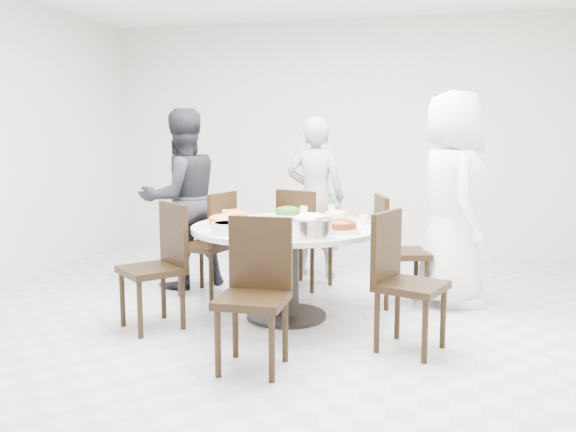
% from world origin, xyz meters
% --- Properties ---
extents(floor, '(6.00, 6.00, 0.01)m').
position_xyz_m(floor, '(0.00, 0.00, 0.00)').
color(floor, silver).
rests_on(floor, ground).
extents(wall_back, '(6.00, 0.01, 2.80)m').
position_xyz_m(wall_back, '(0.00, 3.00, 1.40)').
color(wall_back, silver).
rests_on(wall_back, ground).
extents(wall_front, '(6.00, 0.01, 2.80)m').
position_xyz_m(wall_front, '(0.00, -3.00, 1.40)').
color(wall_front, silver).
rests_on(wall_front, ground).
extents(dining_table, '(1.50, 1.50, 0.75)m').
position_xyz_m(dining_table, '(-0.09, 0.27, 0.38)').
color(dining_table, white).
rests_on(dining_table, floor).
extents(chair_ne, '(0.53, 0.53, 0.95)m').
position_xyz_m(chair_ne, '(0.78, 0.87, 0.47)').
color(chair_ne, black).
rests_on(chair_ne, floor).
extents(chair_n, '(0.54, 0.54, 0.95)m').
position_xyz_m(chair_n, '(-0.15, 1.26, 0.47)').
color(chair_n, black).
rests_on(chair_n, floor).
extents(chair_nw, '(0.50, 0.50, 0.95)m').
position_xyz_m(chair_nw, '(-0.98, 0.76, 0.47)').
color(chair_nw, black).
rests_on(chair_nw, floor).
extents(chair_sw, '(0.59, 0.59, 0.95)m').
position_xyz_m(chair_sw, '(-1.02, -0.24, 0.47)').
color(chair_sw, black).
rests_on(chair_sw, floor).
extents(chair_s, '(0.43, 0.43, 0.95)m').
position_xyz_m(chair_s, '(-0.04, -0.83, 0.47)').
color(chair_s, black).
rests_on(chair_s, floor).
extents(chair_se, '(0.54, 0.54, 0.95)m').
position_xyz_m(chair_se, '(0.91, -0.25, 0.47)').
color(chair_se, black).
rests_on(chair_se, floor).
extents(diner_right, '(0.79, 1.01, 1.83)m').
position_xyz_m(diner_right, '(1.18, 1.01, 0.92)').
color(diner_right, silver).
rests_on(diner_right, floor).
extents(diner_middle, '(0.61, 0.41, 1.64)m').
position_xyz_m(diner_middle, '(-0.15, 1.71, 0.82)').
color(diner_middle, black).
rests_on(diner_middle, floor).
extents(diner_left, '(1.03, 1.05, 1.70)m').
position_xyz_m(diner_left, '(-1.31, 1.00, 0.85)').
color(diner_left, black).
rests_on(diner_left, floor).
extents(dish_greens, '(0.27, 0.27, 0.07)m').
position_xyz_m(dish_greens, '(-0.20, 0.73, 0.79)').
color(dish_greens, white).
rests_on(dish_greens, dining_table).
extents(dish_pale, '(0.25, 0.25, 0.07)m').
position_xyz_m(dish_pale, '(0.24, 0.59, 0.78)').
color(dish_pale, white).
rests_on(dish_pale, dining_table).
extents(dish_orange, '(0.28, 0.28, 0.08)m').
position_xyz_m(dish_orange, '(-0.58, 0.41, 0.79)').
color(dish_orange, white).
rests_on(dish_orange, dining_table).
extents(dish_redbrown, '(0.30, 0.30, 0.07)m').
position_xyz_m(dish_redbrown, '(0.37, 0.07, 0.79)').
color(dish_redbrown, white).
rests_on(dish_redbrown, dining_table).
extents(dish_tofu, '(0.29, 0.29, 0.08)m').
position_xyz_m(dish_tofu, '(-0.56, 0.10, 0.79)').
color(dish_tofu, white).
rests_on(dish_tofu, dining_table).
extents(rice_bowl, '(0.30, 0.30, 0.13)m').
position_xyz_m(rice_bowl, '(0.20, -0.19, 0.81)').
color(rice_bowl, silver).
rests_on(rice_bowl, dining_table).
extents(soup_bowl, '(0.25, 0.25, 0.08)m').
position_xyz_m(soup_bowl, '(-0.42, -0.18, 0.79)').
color(soup_bowl, white).
rests_on(soup_bowl, dining_table).
extents(beverage_bottle, '(0.06, 0.06, 0.21)m').
position_xyz_m(beverage_bottle, '(0.17, 0.81, 0.85)').
color(beverage_bottle, '#296734').
rests_on(beverage_bottle, dining_table).
extents(tea_cups, '(0.07, 0.07, 0.08)m').
position_xyz_m(tea_cups, '(-0.08, 0.90, 0.79)').
color(tea_cups, white).
rests_on(tea_cups, dining_table).
extents(chopsticks, '(0.24, 0.04, 0.01)m').
position_xyz_m(chopsticks, '(-0.12, 0.94, 0.76)').
color(chopsticks, tan).
rests_on(chopsticks, dining_table).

